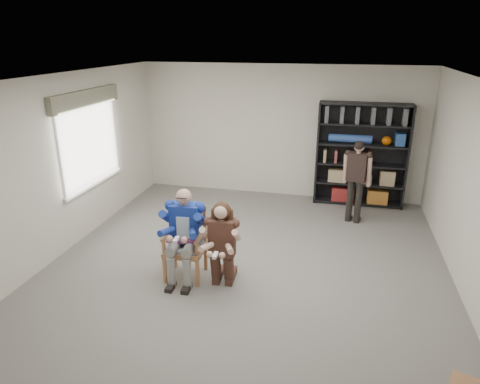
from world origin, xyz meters
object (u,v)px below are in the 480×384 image
(kneeling_woman, at_px, (222,246))
(standing_man, at_px, (356,182))
(bookshelf, at_px, (361,155))
(seated_man, at_px, (184,234))
(armchair, at_px, (185,244))

(kneeling_woman, relative_size, standing_man, 0.79)
(bookshelf, distance_m, standing_man, 1.03)
(seated_man, xyz_separation_m, standing_man, (2.40, 2.58, 0.11))
(armchair, bearing_deg, bookshelf, 51.95)
(seated_man, bearing_deg, standing_man, 44.10)
(armchair, distance_m, bookshelf, 4.39)
(armchair, relative_size, standing_man, 0.66)
(armchair, xyz_separation_m, standing_man, (2.40, 2.58, 0.27))
(armchair, xyz_separation_m, seated_man, (0.00, 0.00, 0.16))
(armchair, bearing_deg, kneeling_woman, -14.70)
(armchair, xyz_separation_m, bookshelf, (2.50, 3.57, 0.53))
(seated_man, bearing_deg, kneeling_woman, -14.70)
(armchair, height_order, kneeling_woman, kneeling_woman)
(armchair, distance_m, seated_man, 0.16)
(standing_man, bearing_deg, kneeling_woman, -107.36)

